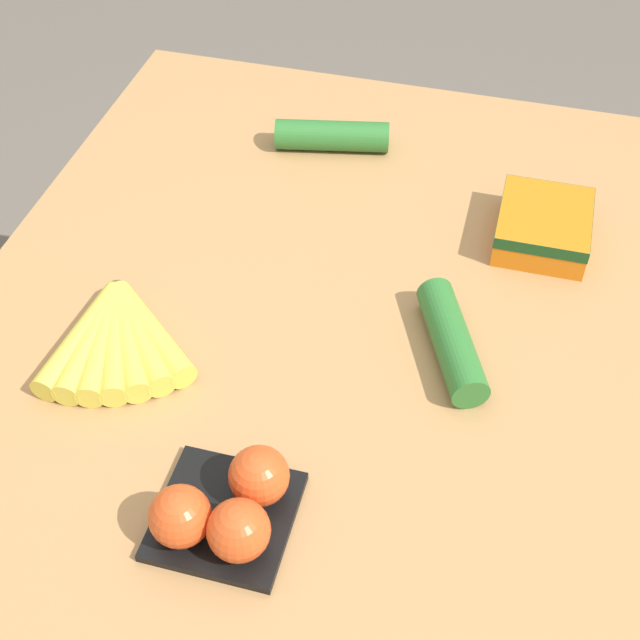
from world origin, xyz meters
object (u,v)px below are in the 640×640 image
carrot_bag (544,224)px  cucumber_far (452,341)px  tomato_pack (228,509)px  banana_bunch (116,338)px  cucumber_near (332,136)px

carrot_bag → cucumber_far: (-0.25, 0.09, -0.01)m
cucumber_far → tomato_pack: bearing=148.8°
banana_bunch → cucumber_near: cucumber_near is taller
tomato_pack → carrot_bag: (0.56, -0.28, -0.01)m
tomato_pack → cucumber_near: 0.71m
carrot_bag → banana_bunch: bearing=124.9°
carrot_bag → cucumber_far: carrot_bag is taller
banana_bunch → tomato_pack: tomato_pack is taller
carrot_bag → cucumber_near: size_ratio=0.79×
cucumber_near → cucumber_far: (-0.40, -0.26, 0.00)m
banana_bunch → tomato_pack: (-0.21, -0.23, 0.02)m
carrot_bag → cucumber_near: 0.38m
tomato_pack → cucumber_near: bearing=5.5°
cucumber_near → tomato_pack: bearing=-174.5°
banana_bunch → tomato_pack: bearing=-133.2°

